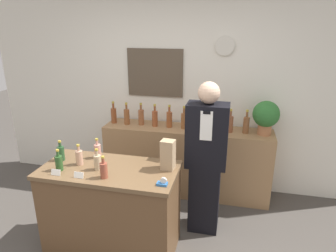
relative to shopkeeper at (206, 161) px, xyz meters
name	(u,v)px	position (x,y,z in m)	size (l,w,h in m)	color
back_wall	(173,90)	(-0.58, 1.00, 0.52)	(5.20, 0.09, 2.70)	silver
back_shelf	(186,161)	(-0.32, 0.72, -0.38)	(2.18, 0.45, 0.92)	#9E754C
display_counter	(112,209)	(-0.87, -0.52, -0.38)	(1.31, 0.64, 0.90)	brown
shopkeeper	(206,161)	(0.00, 0.00, 0.00)	(0.42, 0.27, 1.68)	black
potted_plant	(266,115)	(0.63, 0.73, 0.32)	(0.32, 0.32, 0.42)	#B27047
paper_bag	(168,155)	(-0.32, -0.40, 0.21)	(0.13, 0.12, 0.29)	tan
tape_dispenser	(163,183)	(-0.29, -0.70, 0.09)	(0.09, 0.06, 0.07)	#2D66A8
price_card_left	(56,172)	(-1.28, -0.75, 0.10)	(0.09, 0.02, 0.06)	white
price_card_right	(79,175)	(-1.05, -0.75, 0.10)	(0.09, 0.02, 0.06)	white
counter_bottle_0	(61,153)	(-1.40, -0.46, 0.15)	(0.07, 0.07, 0.21)	#244B28
counter_bottle_1	(59,162)	(-1.30, -0.65, 0.15)	(0.07, 0.07, 0.21)	#2A5024
counter_bottle_2	(79,157)	(-1.18, -0.50, 0.15)	(0.07, 0.07, 0.21)	tan
counter_bottle_3	(98,151)	(-1.07, -0.32, 0.15)	(0.07, 0.07, 0.21)	tan
counter_bottle_4	(97,162)	(-0.96, -0.56, 0.15)	(0.07, 0.07, 0.21)	tan
counter_bottle_5	(104,170)	(-0.83, -0.70, 0.15)	(0.07, 0.07, 0.21)	brown
shelf_bottle_0	(114,115)	(-1.33, 0.73, 0.20)	(0.07, 0.07, 0.30)	brown
shelf_bottle_1	(127,116)	(-1.14, 0.71, 0.20)	(0.07, 0.07, 0.30)	brown
shelf_bottle_2	(141,117)	(-0.95, 0.74, 0.20)	(0.07, 0.07, 0.30)	brown
shelf_bottle_3	(155,118)	(-0.75, 0.72, 0.20)	(0.07, 0.07, 0.30)	brown
shelf_bottle_4	(169,119)	(-0.56, 0.72, 0.20)	(0.07, 0.07, 0.30)	brown
shelf_bottle_5	(184,120)	(-0.37, 0.71, 0.20)	(0.07, 0.07, 0.30)	brown
shelf_bottle_6	(199,122)	(-0.17, 0.70, 0.20)	(0.07, 0.07, 0.30)	brown
shelf_bottle_7	(214,122)	(0.02, 0.72, 0.20)	(0.07, 0.07, 0.30)	brown
shelf_bottle_8	(230,123)	(0.21, 0.71, 0.20)	(0.07, 0.07, 0.30)	brown
shelf_bottle_9	(246,124)	(0.41, 0.72, 0.20)	(0.07, 0.07, 0.30)	brown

